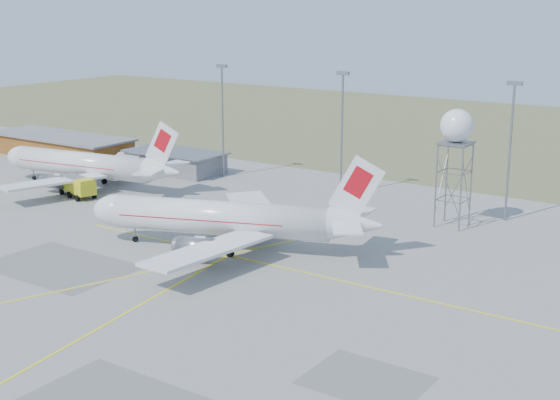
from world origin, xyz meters
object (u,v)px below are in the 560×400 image
Objects in this scene: fire_truck at (78,187)px; baggage_tug at (72,181)px; airliner_main at (226,219)px; airliner_far at (86,165)px; radar_tower at (455,161)px.

baggage_tug is (-7.65, 5.38, -0.90)m from fire_truck.
baggage_tug is at bearing 160.84° from fire_truck.
airliner_main reaches higher than fire_truck.
airliner_main is at bearing 3.67° from fire_truck.
airliner_main is at bearing 152.78° from airliner_far.
airliner_far is at bearing -39.10° from airliner_main.
baggage_tug is at bearing -37.32° from airliner_main.
fire_truck is at bearing -32.91° from airliner_main.
fire_truck is 9.39m from baggage_tug.
airliner_far is 63.68m from radar_tower.
radar_tower is 1.89× the size of fire_truck.
baggage_tug is (-3.30, -0.45, -3.11)m from airliner_far.
fire_truck is at bearing -25.37° from baggage_tug.
baggage_tug is (-65.43, -13.22, -8.77)m from radar_tower.
radar_tower reaches higher than airliner_far.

